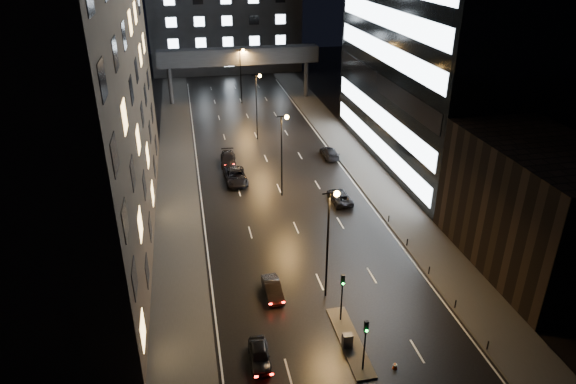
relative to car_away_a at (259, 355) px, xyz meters
name	(u,v)px	position (x,y,z in m)	size (l,w,h in m)	color
ground	(266,158)	(6.87, 38.63, -0.64)	(160.00, 160.00, 0.00)	black
sidewalk_left	(177,180)	(-5.63, 33.63, -0.57)	(5.00, 110.00, 0.15)	#383533
sidewalk_right	(361,164)	(19.37, 33.63, -0.57)	(5.00, 110.00, 0.15)	#383533
building_left	(44,39)	(-15.63, 22.63, 19.36)	(15.00, 48.00, 40.00)	#2D2319
building_right_low	(536,208)	(26.87, 7.63, 5.36)	(10.00, 18.00, 12.00)	black
building_far	(224,14)	(6.87, 96.63, 11.86)	(34.00, 14.00, 25.00)	#333335
skybridge	(239,57)	(6.87, 68.63, 7.70)	(30.00, 3.00, 10.00)	#333335
median_island	(350,341)	(7.17, 0.63, -0.57)	(1.60, 8.00, 0.15)	#383533
traffic_signal_near	(342,290)	(7.17, 3.13, 2.45)	(0.28, 0.34, 4.40)	black
traffic_signal_far	(365,338)	(7.17, -2.37, 2.45)	(0.28, 0.34, 4.40)	black
bollard_row	(441,287)	(17.07, 5.13, -0.19)	(0.12, 25.12, 0.90)	black
streetlight_near	(330,231)	(7.03, 6.63, 5.86)	(1.45, 0.50, 10.15)	black
streetlight_mid_a	(283,145)	(7.03, 26.63, 5.86)	(1.45, 0.50, 10.15)	black
streetlight_mid_b	(257,99)	(7.03, 46.63, 5.86)	(1.45, 0.50, 10.15)	black
streetlight_far	(241,69)	(7.03, 66.63, 5.86)	(1.45, 0.50, 10.15)	black
car_away_a	(259,355)	(0.00, 0.00, 0.00)	(1.52, 3.77, 1.28)	black
car_away_b	(273,289)	(2.34, 7.62, 0.01)	(1.38, 3.95, 1.30)	black
car_away_c	(236,176)	(1.80, 31.53, 0.16)	(2.66, 5.78, 1.60)	black
car_away_d	(228,159)	(1.44, 37.76, 0.09)	(2.05, 5.05, 1.46)	black
car_toward_a	(340,197)	(13.26, 23.58, 0.02)	(2.19, 4.74, 1.32)	black
car_toward_b	(329,153)	(15.87, 37.27, 0.06)	(1.97, 4.85, 1.41)	black
utility_cabinet	(347,340)	(6.77, 0.09, 0.07)	(0.75, 0.52, 1.13)	#47474A
cone_b	(395,365)	(9.53, -2.64, -0.36)	(0.36, 0.36, 0.56)	#ED430C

